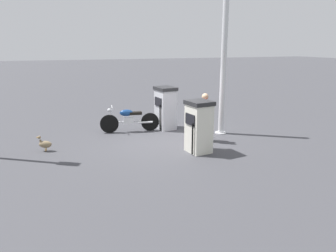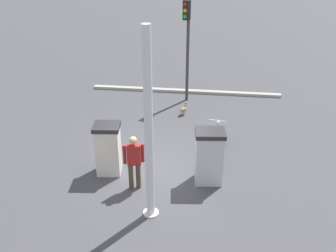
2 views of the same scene
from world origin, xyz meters
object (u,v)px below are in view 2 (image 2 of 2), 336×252
roadside_traffic_light (187,35)px  canopy_support_pole (149,133)px  attendant_person (134,160)px  wandering_duck (184,109)px  fuel_pump_near (209,156)px  motorcycle_near_pump (213,143)px  fuel_pump_far (108,149)px

roadside_traffic_light → canopy_support_pole: (-7.33, 0.01, -0.47)m
attendant_person → wandering_duck: bearing=-8.4°
fuel_pump_near → motorcycle_near_pump: fuel_pump_near is taller
fuel_pump_near → wandering_duck: fuel_pump_near is taller
fuel_pump_far → canopy_support_pole: size_ratio=0.33×
fuel_pump_far → attendant_person: (-0.65, -0.92, 0.13)m
motorcycle_near_pump → canopy_support_pole: size_ratio=0.45×
fuel_pump_near → canopy_support_pole: size_ratio=0.34×
fuel_pump_far → attendant_person: 1.13m
fuel_pump_near → motorcycle_near_pump: size_ratio=0.74×
motorcycle_near_pump → attendant_person: bearing=135.6°
attendant_person → canopy_support_pole: size_ratio=0.34×
fuel_pump_near → wandering_duck: size_ratio=3.33×
fuel_pump_far → motorcycle_near_pump: 3.25m
fuel_pump_far → wandering_duck: (4.29, -1.65, -0.56)m
motorcycle_near_pump → canopy_support_pole: canopy_support_pole is taller
fuel_pump_near → fuel_pump_far: 2.88m
attendant_person → roadside_traffic_light: (6.33, -0.65, 1.84)m
motorcycle_near_pump → fuel_pump_far: bearing=115.5°
motorcycle_near_pump → roadside_traffic_light: roadside_traffic_light is taller
fuel_pump_near → fuel_pump_far: (0.00, 2.88, -0.02)m
wandering_duck → roadside_traffic_light: 2.88m
wandering_duck → motorcycle_near_pump: bearing=-156.2°
attendant_person → wandering_duck: size_ratio=3.34×
motorcycle_near_pump → attendant_person: 2.90m
motorcycle_near_pump → wandering_duck: bearing=23.8°
fuel_pump_far → roadside_traffic_light: (5.68, -1.57, 1.96)m
fuel_pump_near → wandering_duck: (4.29, 1.23, -0.58)m
wandering_duck → attendant_person: bearing=171.6°
fuel_pump_far → canopy_support_pole: canopy_support_pole is taller
fuel_pump_near → attendant_person: bearing=108.4°
roadside_traffic_light → fuel_pump_near: bearing=-167.0°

